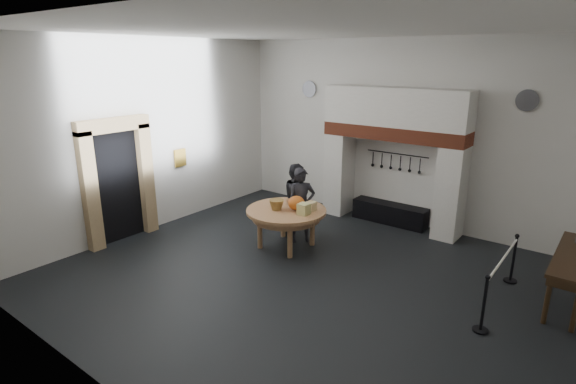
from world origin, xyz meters
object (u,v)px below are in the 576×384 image
Objects in this scene: work_table at (286,211)px; visitor_far at (297,199)px; side_table at (574,256)px; visitor_near at (301,205)px; barrier_post_near at (484,305)px; barrier_post_far at (513,260)px; iron_range at (390,213)px.

visitor_far reaches higher than work_table.
visitor_far is 5.59m from side_table.
barrier_post_near is at bearing -62.77° from visitor_near.
side_table is (5.59, 0.18, 0.03)m from visitor_far.
iron_range is at bearing 154.47° from barrier_post_far.
visitor_far reaches higher than barrier_post_near.
work_table is at bearing -163.77° from barrier_post_far.
visitor_near reaches higher than visitor_far.
barrier_post_near is at bearing -47.92° from iron_range.
visitor_far is 1.87× the size of barrier_post_far.
iron_range is at bearing 67.20° from work_table.
side_table is 2.44× the size of barrier_post_far.
visitor_far is (-1.49, -1.93, 0.59)m from iron_range.
barrier_post_near is (3.17, -3.52, 0.20)m from iron_range.
side_table is (5.19, 0.58, 0.01)m from visitor_near.
barrier_post_near is at bearing -90.00° from barrier_post_far.
barrier_post_near is 1.00× the size of barrier_post_far.
visitor_far is at bearing 161.24° from barrier_post_near.
visitor_far is 4.94m from barrier_post_near.
work_table is 4.54m from barrier_post_far.
visitor_far is 0.76× the size of side_table.
barrier_post_near reaches higher than work_table.
barrier_post_far is at bearing 165.73° from side_table.
work_table is 5.37m from side_table.
iron_range is at bearing 17.67° from visitor_near.
visitor_near is 0.57m from visitor_far.
iron_range is 2.64m from visitor_near.
visitor_near is 1.90× the size of barrier_post_near.
side_table is at bearing 11.06° from work_table.
work_table is 1.02× the size of visitor_near.
visitor_near is 0.78× the size of side_table.
visitor_near reaches higher than iron_range.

